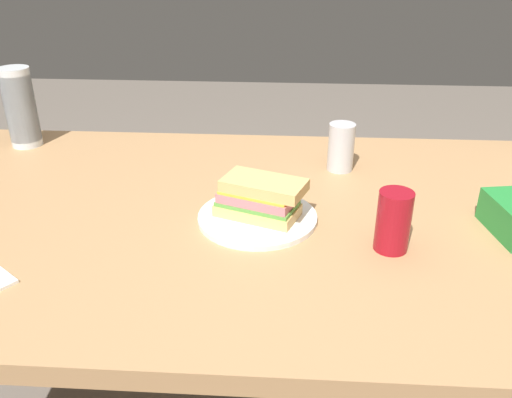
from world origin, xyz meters
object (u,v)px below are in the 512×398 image
at_px(soda_can_silver, 340,147).
at_px(sandwich, 258,198).
at_px(paper_plate, 256,217).
at_px(plastic_cup_stack, 19,107).
at_px(soda_can_red, 392,221).
at_px(dining_table, 284,246).

bearing_deg(soda_can_silver, sandwich, -124.14).
xyz_separation_m(paper_plate, sandwich, (0.00, 0.00, 0.05)).
relative_size(plastic_cup_stack, soda_can_silver, 1.81).
bearing_deg(sandwich, soda_can_red, -20.55).
distance_m(sandwich, soda_can_silver, 0.34).
relative_size(soda_can_red, plastic_cup_stack, 0.55).
bearing_deg(sandwich, soda_can_silver, 55.86).
relative_size(sandwich, soda_can_silver, 1.67).
distance_m(plastic_cup_stack, soda_can_silver, 0.89).
xyz_separation_m(sandwich, plastic_cup_stack, (-0.69, 0.40, 0.06)).
height_order(dining_table, paper_plate, paper_plate).
distance_m(dining_table, soda_can_red, 0.28).
bearing_deg(soda_can_silver, soda_can_red, -79.48).
bearing_deg(dining_table, soda_can_red, -33.09).
height_order(paper_plate, soda_can_silver, soda_can_silver).
xyz_separation_m(sandwich, soda_can_silver, (0.19, 0.28, 0.01)).
bearing_deg(paper_plate, dining_table, 29.88).
xyz_separation_m(plastic_cup_stack, soda_can_silver, (0.88, -0.12, -0.05)).
distance_m(paper_plate, sandwich, 0.05).
relative_size(paper_plate, plastic_cup_stack, 1.15).
height_order(soda_can_red, plastic_cup_stack, plastic_cup_stack).
bearing_deg(dining_table, plastic_cup_stack, 153.99).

